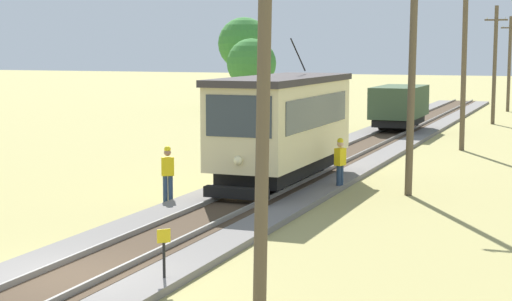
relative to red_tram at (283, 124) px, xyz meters
name	(u,v)px	position (x,y,z in m)	size (l,w,h in m)	color
ground_plane	(73,286)	(0.00, -12.89, -2.19)	(260.00, 260.00, 0.00)	#9E9356
track_ballast	(73,281)	(0.00, -12.89, -2.10)	(4.20, 120.00, 0.18)	slate
sleeper_bed	(73,277)	(0.00, -12.89, -2.01)	(2.04, 120.00, 0.01)	#423323
rail_left	(43,270)	(-0.72, -12.89, -1.94)	(0.07, 120.00, 0.14)	gray
rail_right	(103,277)	(0.72, -12.89, -1.94)	(0.07, 120.00, 0.14)	gray
red_tram	(283,124)	(0.00, 0.00, 0.00)	(2.60, 8.54, 4.79)	beige
freight_car	(399,105)	(0.00, 19.66, -0.64)	(2.40, 5.20, 2.31)	#384C33
utility_pole_foreground	(264,79)	(4.31, -13.39, 2.07)	(1.40, 0.65, 8.33)	brown
utility_pole_near_tram	(412,62)	(4.31, 0.29, 2.15)	(1.40, 0.67, 8.48)	brown
utility_pole_mid	(464,58)	(4.31, 12.96, 2.10)	(1.40, 0.33, 8.40)	brown
utility_pole_far	(495,64)	(4.31, 27.44, 1.57)	(1.40, 0.43, 7.33)	brown
utility_pole_distant	(509,63)	(4.31, 38.47, 1.42)	(1.40, 0.38, 7.03)	brown
trackside_signal_marker	(164,254)	(1.75, -12.26, -1.53)	(0.21, 0.21, 1.18)	black
track_worker	(168,172)	(-2.37, -3.98, -1.21)	(0.45, 0.40, 1.78)	navy
second_worker	(340,162)	(1.99, 0.14, -1.21)	(0.35, 0.44, 1.78)	navy
tree_left_near	(251,64)	(-12.61, 29.27, 1.41)	(3.54, 3.54, 5.39)	#4C3823
tree_right_near	(244,44)	(-15.48, 35.03, 2.83)	(4.12, 4.12, 7.10)	#4C3823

